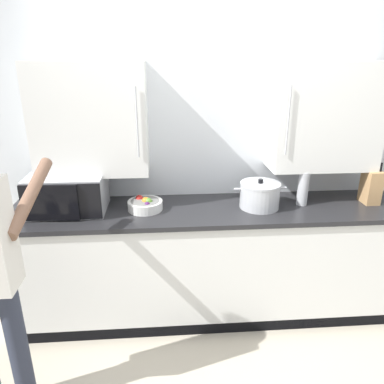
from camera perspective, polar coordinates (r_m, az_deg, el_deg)
The scene contains 7 objects.
back_wall_tiled at distance 2.88m, azimuth 2.47°, elevation 9.25°, with size 4.21×0.44×2.76m.
counter_unit at distance 2.95m, azimuth 2.88°, elevation -10.73°, with size 3.01×0.63×0.91m.
microwave_oven at distance 2.80m, azimuth -19.23°, elevation -0.12°, with size 0.54×0.41×0.28m.
stock_pot at distance 2.77m, azimuth 10.50°, elevation -0.48°, with size 0.39×0.30×0.22m.
thermos_flask at distance 2.89m, azimuth 16.90°, elevation 0.58°, with size 0.09×0.09×0.26m.
fruit_bowl at distance 2.72m, azimuth -7.31°, elevation -1.92°, with size 0.26×0.26×0.10m.
knife_block at distance 3.12m, azimuth 26.10°, elevation 0.77°, with size 0.11×0.15×0.33m.
Camera 1 is at (-0.34, -1.72, 1.97)m, focal length 34.26 mm.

